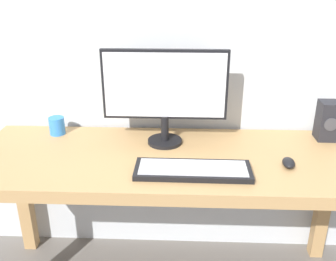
{
  "coord_description": "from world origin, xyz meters",
  "views": [
    {
      "loc": [
        0.05,
        -1.49,
        1.49
      ],
      "look_at": [
        -0.01,
        0.0,
        0.85
      ],
      "focal_mm": 40.78,
      "sensor_mm": 36.0,
      "label": 1
    }
  ],
  "objects_px": {
    "monitor": "(165,90)",
    "speaker_right": "(327,121)",
    "desk": "(170,173)",
    "mouse": "(289,163)",
    "keyboard_primary": "(193,170)",
    "coffee_mug": "(57,126)"
  },
  "relations": [
    {
      "from": "mouse",
      "to": "coffee_mug",
      "type": "bearing_deg",
      "value": 170.13
    },
    {
      "from": "mouse",
      "to": "desk",
      "type": "bearing_deg",
      "value": 176.88
    },
    {
      "from": "monitor",
      "to": "mouse",
      "type": "height_order",
      "value": "monitor"
    },
    {
      "from": "keyboard_primary",
      "to": "speaker_right",
      "type": "height_order",
      "value": "speaker_right"
    },
    {
      "from": "desk",
      "to": "monitor",
      "type": "relative_size",
      "value": 3.09
    },
    {
      "from": "desk",
      "to": "keyboard_primary",
      "type": "xyz_separation_m",
      "value": [
        0.1,
        -0.15,
        0.1
      ]
    },
    {
      "from": "mouse",
      "to": "coffee_mug",
      "type": "xyz_separation_m",
      "value": [
        -1.06,
        0.29,
        0.03
      ]
    },
    {
      "from": "keyboard_primary",
      "to": "coffee_mug",
      "type": "xyz_separation_m",
      "value": [
        -0.66,
        0.36,
        0.03
      ]
    },
    {
      "from": "mouse",
      "to": "speaker_right",
      "type": "relative_size",
      "value": 0.47
    },
    {
      "from": "desk",
      "to": "monitor",
      "type": "xyz_separation_m",
      "value": [
        -0.03,
        0.14,
        0.34
      ]
    },
    {
      "from": "speaker_right",
      "to": "coffee_mug",
      "type": "height_order",
      "value": "speaker_right"
    },
    {
      "from": "keyboard_primary",
      "to": "speaker_right",
      "type": "distance_m",
      "value": 0.73
    },
    {
      "from": "keyboard_primary",
      "to": "monitor",
      "type": "bearing_deg",
      "value": 113.69
    },
    {
      "from": "monitor",
      "to": "speaker_right",
      "type": "height_order",
      "value": "monitor"
    },
    {
      "from": "monitor",
      "to": "mouse",
      "type": "xyz_separation_m",
      "value": [
        0.52,
        -0.22,
        -0.24
      ]
    },
    {
      "from": "desk",
      "to": "mouse",
      "type": "height_order",
      "value": "mouse"
    },
    {
      "from": "monitor",
      "to": "speaker_right",
      "type": "bearing_deg",
      "value": 5.09
    },
    {
      "from": "desk",
      "to": "coffee_mug",
      "type": "height_order",
      "value": "coffee_mug"
    },
    {
      "from": "speaker_right",
      "to": "keyboard_primary",
      "type": "bearing_deg",
      "value": -150.92
    },
    {
      "from": "desk",
      "to": "coffee_mug",
      "type": "xyz_separation_m",
      "value": [
        -0.56,
        0.22,
        0.13
      ]
    },
    {
      "from": "desk",
      "to": "monitor",
      "type": "height_order",
      "value": "monitor"
    },
    {
      "from": "mouse",
      "to": "coffee_mug",
      "type": "distance_m",
      "value": 1.1
    }
  ]
}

